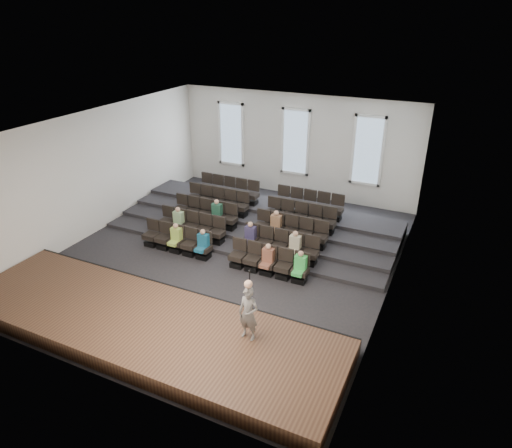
# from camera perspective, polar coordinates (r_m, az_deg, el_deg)

# --- Properties ---
(ground) EXTENTS (14.00, 14.00, 0.00)m
(ground) POSITION_cam_1_polar(r_m,az_deg,el_deg) (17.54, -3.51, -3.87)
(ground) COLOR black
(ground) RESTS_ON ground
(ceiling) EXTENTS (12.00, 14.00, 0.02)m
(ceiling) POSITION_cam_1_polar(r_m,az_deg,el_deg) (15.71, -4.00, 12.27)
(ceiling) COLOR white
(ceiling) RESTS_ON ground
(wall_back) EXTENTS (12.00, 0.04, 5.00)m
(wall_back) POSITION_cam_1_polar(r_m,az_deg,el_deg) (22.53, 4.98, 9.72)
(wall_back) COLOR silver
(wall_back) RESTS_ON ground
(wall_front) EXTENTS (12.00, 0.04, 5.00)m
(wall_front) POSITION_cam_1_polar(r_m,az_deg,el_deg) (11.53, -20.89, -8.28)
(wall_front) COLOR silver
(wall_front) RESTS_ON ground
(wall_left) EXTENTS (0.04, 14.00, 5.00)m
(wall_left) POSITION_cam_1_polar(r_m,az_deg,el_deg) (19.93, -19.20, 6.27)
(wall_left) COLOR silver
(wall_left) RESTS_ON ground
(wall_right) EXTENTS (0.04, 14.00, 5.00)m
(wall_right) POSITION_cam_1_polar(r_m,az_deg,el_deg) (14.73, 17.26, -0.13)
(wall_right) COLOR silver
(wall_right) RESTS_ON ground
(stage) EXTENTS (11.80, 3.60, 0.50)m
(stage) POSITION_cam_1_polar(r_m,az_deg,el_deg) (13.90, -13.83, -12.22)
(stage) COLOR #4E3421
(stage) RESTS_ON ground
(stage_lip) EXTENTS (11.80, 0.06, 0.52)m
(stage_lip) POSITION_cam_1_polar(r_m,az_deg,el_deg) (15.02, -9.67, -8.63)
(stage_lip) COLOR black
(stage_lip) RESTS_ON ground
(risers) EXTENTS (11.80, 4.80, 0.60)m
(risers) POSITION_cam_1_polar(r_m,az_deg,el_deg) (19.97, 0.81, 0.65)
(risers) COLOR black
(risers) RESTS_ON ground
(seating_rows) EXTENTS (6.80, 4.70, 1.67)m
(seating_rows) POSITION_cam_1_polar(r_m,az_deg,el_deg) (18.43, -1.28, 0.09)
(seating_rows) COLOR black
(seating_rows) RESTS_ON ground
(windows) EXTENTS (8.44, 0.10, 3.24)m
(windows) POSITION_cam_1_polar(r_m,az_deg,el_deg) (22.41, 4.93, 10.17)
(windows) COLOR white
(windows) RESTS_ON wall_back
(audience) EXTENTS (6.05, 2.64, 1.10)m
(audience) POSITION_cam_1_polar(r_m,az_deg,el_deg) (17.19, -2.21, -1.48)
(audience) COLOR #A1C14D
(audience) RESTS_ON seating_rows
(speaker) EXTENTS (0.60, 0.41, 1.57)m
(speaker) POSITION_cam_1_polar(r_m,az_deg,el_deg) (12.24, -0.93, -11.14)
(speaker) COLOR #63605E
(speaker) RESTS_ON stage
(mic_stand) EXTENTS (0.28, 0.28, 1.70)m
(mic_stand) POSITION_cam_1_polar(r_m,az_deg,el_deg) (12.97, -0.76, -10.28)
(mic_stand) COLOR black
(mic_stand) RESTS_ON stage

